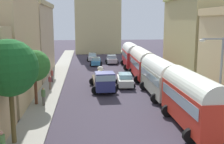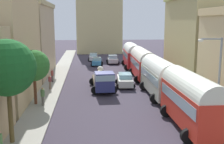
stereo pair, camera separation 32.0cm
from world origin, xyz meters
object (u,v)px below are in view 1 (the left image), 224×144
Objects in this scene: pedestrian_1 at (50,82)px; parked_bus_1 at (160,75)px; car_3 at (112,59)px; pedestrian_2 at (52,75)px; car_2 at (125,80)px; pedestrian_3 at (2,144)px; streetlamp_near at (218,75)px; parked_bus_0 at (193,98)px; pedestrian_0 at (43,96)px; car_1 at (92,57)px; parked_bus_3 at (132,54)px; cargo_truck_0 at (103,80)px; parked_bus_2 at (142,62)px; car_0 at (96,61)px.

parked_bus_1 is at bearing -16.33° from pedestrian_1.
pedestrian_2 reaches higher than car_3.
pedestrian_3 is at bearing -118.43° from car_2.
streetlamp_near is at bearing -71.43° from car_2.
parked_bus_0 is at bearing 172.32° from streetlamp_near.
car_2 is at bearing 40.73° from pedestrian_0.
car_1 is 2.27× the size of pedestrian_1.
parked_bus_1 is at bearing 13.02° from pedestrian_0.
parked_bus_3 is 27.33m from streetlamp_near.
cargo_truck_0 reaches higher than pedestrian_3.
parked_bus_3 reaches higher than car_2.
parked_bus_1 is at bearing -90.00° from parked_bus_3.
car_1 is (-6.35, 18.15, -1.53)m from parked_bus_2.
parked_bus_1 is 4.76× the size of pedestrian_1.
parked_bus_0 is at bearing -90.00° from parked_bus_1.
parked_bus_1 is at bearing -25.39° from cargo_truck_0.
car_0 is at bearing 101.09° from parked_bus_0.
car_2 is at bearing -15.78° from pedestrian_2.
parked_bus_0 is 4.46× the size of pedestrian_0.
car_1 is 0.60× the size of streetlamp_near.
car_3 is 2.06× the size of pedestrian_3.
parked_bus_3 is 4.68× the size of pedestrian_1.
cargo_truck_0 is 14.42m from streetlamp_near.
parked_bus_3 is 13.66m from car_2.
pedestrian_2 reaches higher than car_2.
car_3 is (0.18, 18.38, -0.00)m from car_2.
car_2 is (3.31, -22.38, 0.04)m from car_1.
parked_bus_1 is at bearing 45.61° from pedestrian_3.
cargo_truck_0 is 1.83× the size of car_1.
cargo_truck_0 is 6.08m from pedestrian_1.
parked_bus_1 is 18.04m from pedestrian_3.
parked_bus_2 is 8.60m from cargo_truck_0.
parked_bus_2 is at bearing 44.95° from pedestrian_0.
cargo_truck_0 is (-5.85, 11.78, -1.05)m from parked_bus_0.
parked_bus_3 is 4.58× the size of pedestrian_2.
streetlamp_near is at bearing -57.97° from cargo_truck_0.
car_2 is 2.48× the size of pedestrian_1.
cargo_truck_0 is 1.96× the size of car_3.
pedestrian_3 is (-6.70, -33.91, 0.31)m from car_0.
car_1 is at bearing 99.97° from parked_bus_0.
pedestrian_2 is (-6.23, 4.55, -0.21)m from cargo_truck_0.
parked_bus_2 reaches higher than car_1.
streetlamp_near is at bearing -43.18° from pedestrian_1.
streetlamp_near is at bearing 14.33° from pedestrian_3.
car_3 is at bearing 81.65° from cargo_truck_0.
pedestrian_0 is 0.28× the size of streetlamp_near.
parked_bus_2 is 4.93× the size of pedestrian_3.
pedestrian_2 is at bearing 129.71° from streetlamp_near.
parked_bus_0 is 1.23× the size of streetlamp_near.
parked_bus_3 is at bearing 90.00° from parked_bus_2.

